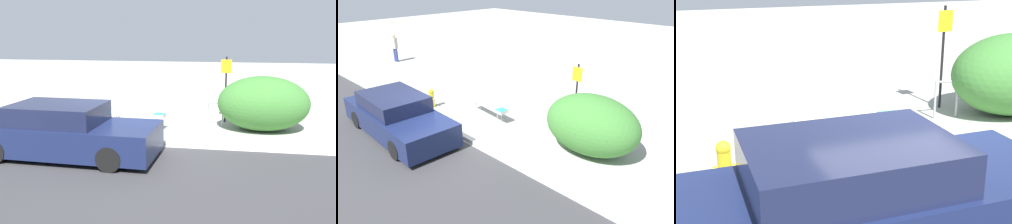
{
  "view_description": "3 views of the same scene",
  "coord_description": "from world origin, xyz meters",
  "views": [
    {
      "loc": [
        2.77,
        -9.92,
        3.13
      ],
      "look_at": [
        0.97,
        0.64,
        0.83
      ],
      "focal_mm": 40.0,
      "sensor_mm": 36.0,
      "label": 1
    },
    {
      "loc": [
        8.18,
        -5.79,
        5.01
      ],
      "look_at": [
        0.97,
        1.44,
        0.66
      ],
      "focal_mm": 35.0,
      "sensor_mm": 36.0,
      "label": 2
    },
    {
      "loc": [
        -3.35,
        -5.56,
        3.15
      ],
      "look_at": [
        -0.8,
        0.69,
        1.01
      ],
      "focal_mm": 50.0,
      "sensor_mm": 36.0,
      "label": 3
    }
  ],
  "objects": [
    {
      "name": "shrub_hedge",
      "position": [
        3.79,
        2.2,
        0.88
      ],
      "size": [
        2.91,
        2.12,
        1.76
      ],
      "color": "#3D7A33",
      "rests_on": "ground_plane"
    },
    {
      "name": "parked_car_near",
      "position": [
        -1.38,
        -1.31,
        0.63
      ],
      "size": [
        4.77,
        1.99,
        1.36
      ],
      "rotation": [
        0.0,
        0.0,
        -0.04
      ],
      "color": "black",
      "rests_on": "ground_plane"
    },
    {
      "name": "ground_plane",
      "position": [
        0.0,
        0.0,
        0.0
      ],
      "size": [
        60.0,
        60.0,
        0.0
      ],
      "primitive_type": "plane",
      "color": "#ADAAA3"
    },
    {
      "name": "pedestrian",
      "position": [
        -10.46,
        3.4,
        0.91
      ],
      "size": [
        0.4,
        0.24,
        1.69
      ],
      "rotation": [
        0.0,
        0.0,
        0.09
      ],
      "color": "navy",
      "rests_on": "ground_plane"
    },
    {
      "name": "bench",
      "position": [
        -0.27,
        1.77,
        0.47
      ],
      "size": [
        1.97,
        0.58,
        0.54
      ],
      "rotation": [
        0.0,
        0.0,
        -0.12
      ],
      "color": "#99999E",
      "rests_on": "ground_plane"
    },
    {
      "name": "sign_post",
      "position": [
        2.58,
        3.14,
        1.38
      ],
      "size": [
        0.36,
        0.08,
        2.3
      ],
      "color": "black",
      "rests_on": "ground_plane"
    },
    {
      "name": "curb",
      "position": [
        0.0,
        0.0,
        0.07
      ],
      "size": [
        60.0,
        0.2,
        0.13
      ],
      "color": "#B7B7B2",
      "rests_on": "ground_plane"
    },
    {
      "name": "bike_rack",
      "position": [
        2.27,
        2.45,
        0.5
      ],
      "size": [
        0.55,
        0.14,
        0.83
      ],
      "rotation": [
        0.0,
        0.0,
        -0.17
      ],
      "color": "#99999E",
      "rests_on": "ground_plane"
    },
    {
      "name": "fire_hydrant",
      "position": [
        -2.61,
        0.81,
        0.41
      ],
      "size": [
        0.36,
        0.22,
        0.77
      ],
      "color": "gold",
      "rests_on": "ground_plane"
    }
  ]
}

